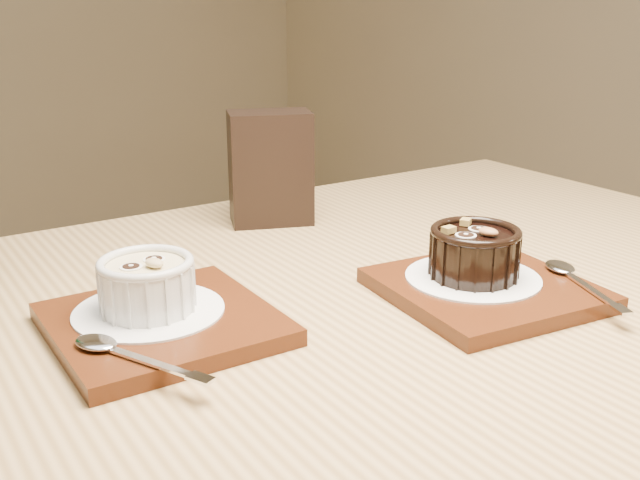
% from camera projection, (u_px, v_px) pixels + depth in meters
% --- Properties ---
extents(table, '(1.24, 0.86, 0.75)m').
position_uv_depth(table, '(327.00, 402.00, 0.71)').
color(table, olive).
rests_on(table, ground).
extents(tray_left, '(0.19, 0.19, 0.01)m').
position_uv_depth(tray_left, '(163.00, 324.00, 0.64)').
color(tray_left, '#4B200C').
rests_on(tray_left, table).
extents(doily_left, '(0.13, 0.13, 0.00)m').
position_uv_depth(doily_left, '(149.00, 311.00, 0.65)').
color(doily_left, white).
rests_on(doily_left, tray_left).
extents(ramekin_white, '(0.08, 0.08, 0.05)m').
position_uv_depth(ramekin_white, '(147.00, 282.00, 0.64)').
color(ramekin_white, silver).
rests_on(ramekin_white, doily_left).
extents(spoon_left, '(0.07, 0.13, 0.01)m').
position_uv_depth(spoon_left, '(129.00, 353.00, 0.56)').
color(spoon_left, white).
rests_on(spoon_left, tray_left).
extents(tray_right, '(0.21, 0.21, 0.01)m').
position_uv_depth(tray_right, '(485.00, 289.00, 0.71)').
color(tray_right, '#4B200C').
rests_on(tray_right, table).
extents(doily_right, '(0.13, 0.13, 0.00)m').
position_uv_depth(doily_right, '(473.00, 277.00, 0.72)').
color(doily_right, white).
rests_on(doily_right, tray_right).
extents(ramekin_dark, '(0.09, 0.09, 0.05)m').
position_uv_depth(ramekin_dark, '(475.00, 250.00, 0.71)').
color(ramekin_dark, black).
rests_on(ramekin_dark, doily_right).
extents(spoon_right, '(0.08, 0.13, 0.01)m').
position_uv_depth(spoon_right, '(579.00, 279.00, 0.71)').
color(spoon_right, white).
rests_on(spoon_right, tray_right).
extents(condiment_stand, '(0.12, 0.10, 0.14)m').
position_uv_depth(condiment_stand, '(270.00, 168.00, 0.93)').
color(condiment_stand, black).
rests_on(condiment_stand, table).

